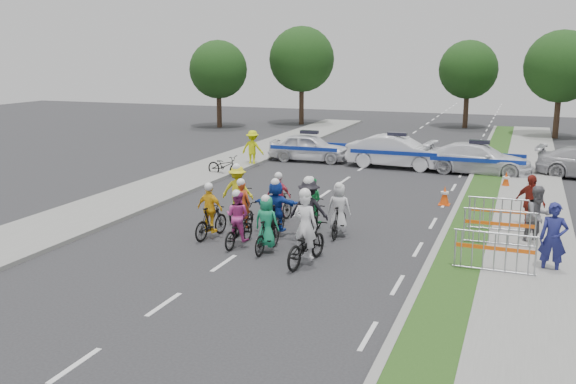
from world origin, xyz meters
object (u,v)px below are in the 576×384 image
(police_car_1, at_px, (397,152))
(cone_1, at_px, (506,180))
(rider_2, at_px, (238,225))
(police_car_0, at_px, (309,147))
(barrier_2, at_px, (501,216))
(tree_3, at_px, (302,59))
(rider_6, at_px, (243,215))
(spectator_1, at_px, (538,216))
(barrier_0, at_px, (494,254))
(rider_4, at_px, (309,218))
(police_car_2, at_px, (479,159))
(tree_4, at_px, (468,70))
(rider_9, at_px, (279,203))
(rider_3, at_px, (211,216))
(tree_1, at_px, (561,67))
(rider_0, at_px, (306,239))
(rider_7, at_px, (339,215))
(spectator_0, at_px, (553,239))
(spectator_2, at_px, (530,203))
(rider_10, at_px, (238,198))
(rider_8, at_px, (311,208))
(marshal_hiviz, at_px, (253,148))
(tree_0, at_px, (218,70))
(rider_1, at_px, (267,229))
(rider_5, at_px, (276,212))
(barrier_1, at_px, (499,229))

(police_car_1, bearing_deg, cone_1, -118.28)
(rider_2, height_order, police_car_0, rider_2)
(barrier_2, distance_m, tree_3, 31.12)
(rider_6, bearing_deg, spectator_1, -172.63)
(spectator_1, height_order, barrier_0, spectator_1)
(rider_4, relative_size, police_car_0, 0.49)
(police_car_2, height_order, tree_4, tree_4)
(rider_9, bearing_deg, rider_6, 75.82)
(police_car_0, height_order, police_car_2, police_car_0)
(spectator_1, xyz_separation_m, barrier_2, (-1.00, 0.96, -0.32))
(rider_2, distance_m, barrier_0, 7.00)
(tree_3, bearing_deg, barrier_0, -62.79)
(police_car_2, bearing_deg, rider_3, 159.60)
(police_car_1, bearing_deg, tree_1, -23.70)
(police_car_2, distance_m, tree_1, 15.44)
(police_car_1, distance_m, barrier_0, 15.26)
(rider_0, bearing_deg, rider_3, -12.45)
(rider_7, bearing_deg, rider_4, 59.39)
(spectator_0, bearing_deg, rider_9, 166.63)
(police_car_0, distance_m, spectator_2, 14.51)
(rider_0, xyz_separation_m, rider_10, (-3.60, 3.61, 0.06))
(rider_8, height_order, tree_4, tree_4)
(police_car_2, relative_size, marshal_hiviz, 2.75)
(rider_4, bearing_deg, spectator_0, 171.10)
(tree_0, bearing_deg, rider_1, -61.16)
(rider_5, bearing_deg, rider_1, 97.49)
(rider_0, bearing_deg, cone_1, -102.79)
(police_car_0, height_order, cone_1, police_car_0)
(rider_4, distance_m, rider_10, 3.60)
(spectator_2, relative_size, barrier_1, 0.88)
(rider_5, xyz_separation_m, tree_0, (-14.35, 25.10, 3.43))
(rider_8, relative_size, rider_10, 0.88)
(rider_4, xyz_separation_m, rider_10, (-3.10, 1.84, -0.04))
(barrier_0, xyz_separation_m, cone_1, (-0.10, 11.08, -0.22))
(marshal_hiviz, distance_m, cone_1, 11.87)
(police_car_2, bearing_deg, tree_3, 46.83)
(police_car_2, xyz_separation_m, tree_4, (-2.29, 18.48, 3.49))
(rider_3, bearing_deg, spectator_2, -146.75)
(rider_1, xyz_separation_m, spectator_2, (6.79, 4.91, 0.23))
(police_car_0, xyz_separation_m, tree_4, (6.06, 17.83, 3.49))
(rider_4, height_order, cone_1, rider_4)
(rider_0, distance_m, tree_1, 30.36)
(rider_2, relative_size, tree_1, 0.24)
(spectator_0, distance_m, cone_1, 10.58)
(tree_3, bearing_deg, spectator_0, -60.35)
(rider_3, distance_m, cone_1, 13.23)
(tree_4, bearing_deg, rider_7, -91.63)
(rider_8, distance_m, barrier_0, 6.24)
(rider_3, bearing_deg, rider_4, -162.94)
(police_car_1, bearing_deg, rider_5, 179.21)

